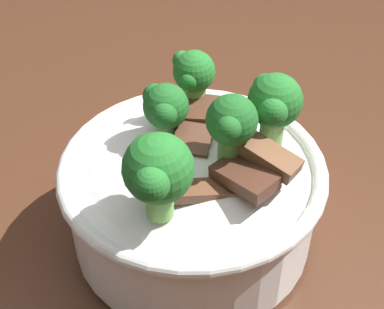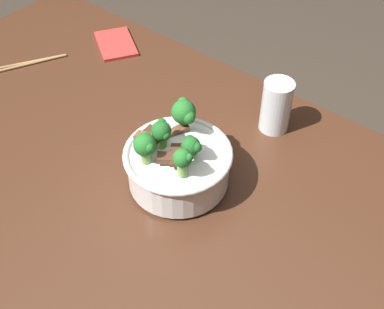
% 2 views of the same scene
% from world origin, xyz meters
% --- Properties ---
extents(dining_table, '(1.52, 0.93, 0.80)m').
position_xyz_m(dining_table, '(0.00, 0.00, 0.67)').
color(dining_table, '#472819').
rests_on(dining_table, ground).
extents(rice_bowl, '(0.21, 0.21, 0.15)m').
position_xyz_m(rice_bowl, '(0.04, 0.08, 0.86)').
color(rice_bowl, white).
rests_on(rice_bowl, dining_table).
extents(drinking_glass, '(0.06, 0.06, 0.12)m').
position_xyz_m(drinking_glass, '(0.10, 0.34, 0.85)').
color(drinking_glass, white).
rests_on(drinking_glass, dining_table).
extents(chopsticks_pair, '(0.13, 0.22, 0.01)m').
position_xyz_m(chopsticks_pair, '(-0.52, 0.13, 0.80)').
color(chopsticks_pair, '#9E7A4C').
rests_on(chopsticks_pair, dining_table).
extents(folded_napkin, '(0.17, 0.15, 0.01)m').
position_xyz_m(folded_napkin, '(-0.40, 0.35, 0.80)').
color(folded_napkin, red).
rests_on(folded_napkin, dining_table).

